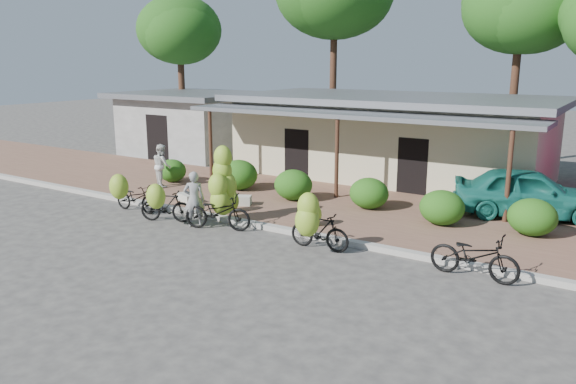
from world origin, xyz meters
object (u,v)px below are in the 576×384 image
(bike_center, at_px, (220,198))
(bike_far_right, at_px, (474,256))
(bike_far_left, at_px, (132,195))
(tree_back_left, at_px, (178,28))
(bystander, at_px, (162,165))
(bike_left, at_px, (164,204))
(teal_van, at_px, (528,193))
(bike_right, at_px, (315,225))
(tree_center_right, at_px, (518,5))
(sack_far, at_px, (187,198))
(vendor, at_px, (194,199))
(sack_near, at_px, (238,200))

(bike_center, relative_size, bike_far_right, 1.17)
(bike_center, bearing_deg, bike_far_left, 76.08)
(tree_back_left, relative_size, bike_far_right, 4.10)
(tree_back_left, xyz_separation_m, bystander, (7.40, -9.02, -5.54))
(bike_left, relative_size, teal_van, 0.39)
(bike_right, relative_size, bike_far_right, 0.83)
(tree_center_right, height_order, bike_center, tree_center_right)
(tree_back_left, xyz_separation_m, sack_far, (9.83, -10.32, -6.20))
(bike_right, distance_m, teal_van, 7.14)
(bike_far_left, bearing_deg, vendor, -92.06)
(tree_back_left, relative_size, bike_center, 3.49)
(bike_far_left, xyz_separation_m, sack_near, (2.50, 2.24, -0.29))
(tree_back_left, xyz_separation_m, teal_van, (19.72, -6.11, -5.59))
(bike_left, height_order, bystander, bystander)
(bike_far_right, bearing_deg, tree_center_right, 11.99)
(bike_left, xyz_separation_m, teal_van, (9.05, 6.12, 0.27))
(bike_left, distance_m, bike_far_right, 8.96)
(sack_far, relative_size, bystander, 0.47)
(bystander, bearing_deg, bike_center, -176.13)
(tree_center_right, height_order, bike_right, tree_center_right)
(bike_right, bearing_deg, tree_center_right, -6.11)
(tree_back_left, height_order, vendor, tree_back_left)
(bike_center, distance_m, bystander, 5.61)
(bike_far_left, distance_m, bystander, 3.33)
(sack_near, distance_m, sack_far, 1.76)
(bike_far_right, bearing_deg, sack_near, 78.53)
(tree_center_right, relative_size, vendor, 5.49)
(bike_left, xyz_separation_m, bike_far_right, (8.94, 0.56, -0.07))
(bike_far_left, bearing_deg, bike_left, -100.36)
(bike_left, relative_size, vendor, 1.03)
(sack_near, distance_m, vendor, 2.40)
(tree_center_right, xyz_separation_m, bike_center, (-4.65, -15.15, -6.23))
(bike_center, height_order, teal_van, bike_center)
(sack_far, bearing_deg, bystander, 151.81)
(sack_near, bearing_deg, bike_center, -65.98)
(bike_right, distance_m, vendor, 4.08)
(tree_back_left, height_order, sack_near, tree_back_left)
(bike_far_left, height_order, vendor, vendor)
(tree_center_right, relative_size, bike_far_right, 4.49)
(bike_center, distance_m, teal_van, 9.22)
(bike_right, xyz_separation_m, sack_far, (-5.93, 1.74, -0.45))
(bystander, bearing_deg, bike_far_left, 150.31)
(bike_left, bearing_deg, bike_far_right, -107.19)
(teal_van, bearing_deg, sack_far, 97.19)
(bike_right, bearing_deg, bike_far_right, -85.81)
(bike_far_right, height_order, teal_van, teal_van)
(bike_center, height_order, sack_near, bike_center)
(bike_center, bearing_deg, tree_back_left, 28.05)
(sack_far, xyz_separation_m, teal_van, (9.89, 4.21, 0.61))
(vendor, height_order, teal_van, vendor)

